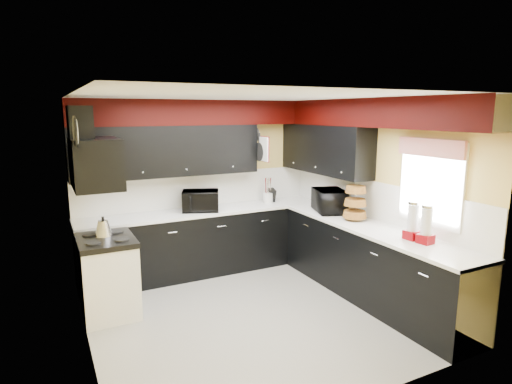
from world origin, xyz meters
TOP-DOWN VIEW (x-y plane):
  - ground at (0.00, 0.00)m, footprint 3.60×3.60m
  - wall_back at (0.00, 1.80)m, footprint 3.60×0.06m
  - wall_right at (1.80, 0.00)m, footprint 0.06×3.60m
  - wall_left at (-1.80, 0.00)m, footprint 0.06×3.60m
  - ceiling at (0.00, 0.00)m, footprint 3.60×3.60m
  - cab_back at (0.00, 1.50)m, footprint 3.60×0.60m
  - cab_right at (1.50, -0.30)m, footprint 0.60×3.00m
  - counter_back at (0.00, 1.50)m, footprint 3.62×0.64m
  - counter_right at (1.50, -0.30)m, footprint 0.64×3.02m
  - splash_back at (0.00, 1.79)m, footprint 3.60×0.02m
  - splash_right at (1.79, 0.00)m, footprint 0.02×3.60m
  - upper_back at (-0.50, 1.62)m, footprint 2.60×0.35m
  - upper_right at (1.62, 0.90)m, footprint 0.35×1.80m
  - soffit_back at (0.00, 1.62)m, footprint 3.60×0.36m
  - soffit_right at (1.62, -0.18)m, footprint 0.36×3.24m
  - stove at (-1.50, 0.75)m, footprint 0.60×0.75m
  - cooktop at (-1.50, 0.75)m, footprint 0.62×0.77m
  - hood at (-1.55, 0.75)m, footprint 0.50×0.78m
  - hood_duct at (-1.68, 0.75)m, footprint 0.24×0.40m
  - window at (1.79, -0.90)m, footprint 0.03×0.86m
  - valance at (1.73, -0.90)m, footprint 0.04×0.88m
  - pan_top at (0.82, 1.55)m, footprint 0.03×0.22m
  - pan_mid at (0.82, 1.42)m, footprint 0.03×0.28m
  - pan_low at (0.82, 1.68)m, footprint 0.03×0.24m
  - cut_board at (0.83, 1.30)m, footprint 0.03×0.26m
  - baskets at (1.52, 0.05)m, footprint 0.27×0.27m
  - clock at (-1.77, 0.25)m, footprint 0.03×0.30m
  - deco_plate at (1.77, -0.35)m, footprint 0.03×0.24m
  - toaster_oven at (-0.10, 1.46)m, footprint 0.63×0.58m
  - microwave at (1.51, 0.58)m, footprint 0.55×0.67m
  - utensil_crock at (1.03, 1.52)m, footprint 0.15×0.15m
  - knife_block at (1.10, 1.55)m, footprint 0.10×0.14m
  - kettle at (-1.50, 0.86)m, footprint 0.21×0.21m
  - dispenser_a at (1.54, -1.09)m, footprint 0.16×0.16m
  - dispenser_b at (1.53, -0.91)m, footprint 0.16×0.16m

SIDE VIEW (x-z plane):
  - ground at x=0.00m, z-range 0.00..0.00m
  - stove at x=-1.50m, z-range 0.00..0.86m
  - cab_back at x=0.00m, z-range 0.00..0.90m
  - cab_right at x=1.50m, z-range 0.00..0.90m
  - cooktop at x=-1.50m, z-range 0.86..0.92m
  - counter_back at x=0.00m, z-range 0.90..0.94m
  - counter_right at x=1.50m, z-range 0.90..0.94m
  - kettle at x=-1.50m, z-range 0.92..1.10m
  - utensil_crock at x=1.03m, z-range 0.94..1.10m
  - knife_block at x=1.10m, z-range 0.94..1.15m
  - toaster_oven at x=-0.10m, z-range 0.94..1.23m
  - microwave at x=1.51m, z-range 0.94..1.26m
  - dispenser_a at x=1.54m, z-range 0.94..1.34m
  - dispenser_b at x=1.53m, z-range 0.94..1.35m
  - baskets at x=1.52m, z-range 0.93..1.43m
  - splash_back at x=0.00m, z-range 0.94..1.44m
  - splash_right at x=1.79m, z-range 0.94..1.44m
  - wall_back at x=0.00m, z-range 0.00..2.50m
  - wall_right at x=1.80m, z-range 0.00..2.50m
  - wall_left at x=-1.80m, z-range 0.00..2.50m
  - window at x=1.79m, z-range 1.07..2.03m
  - pan_low at x=0.82m, z-range 1.51..1.93m
  - pan_mid at x=0.82m, z-range 1.52..1.98m
  - hood at x=-1.55m, z-range 1.50..2.06m
  - upper_back at x=-0.50m, z-range 1.45..2.15m
  - upper_right at x=1.62m, z-range 1.45..2.15m
  - cut_board at x=0.83m, z-range 1.62..1.98m
  - valance at x=1.73m, z-range 1.85..2.05m
  - pan_top at x=0.82m, z-range 1.80..2.20m
  - clock at x=-1.77m, z-range 2.00..2.30m
  - hood_duct at x=-1.68m, z-range 2.00..2.40m
  - deco_plate at x=1.77m, z-range 2.13..2.37m
  - soffit_back at x=0.00m, z-range 2.15..2.50m
  - soffit_right at x=1.62m, z-range 2.15..2.50m
  - ceiling at x=0.00m, z-range 2.47..2.53m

